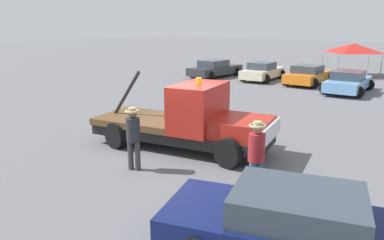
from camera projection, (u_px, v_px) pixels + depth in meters
ground_plane at (181, 147)px, 12.69m from camera, size 160.00×160.00×0.00m
tow_truck at (191, 122)px, 12.29m from camera, size 6.41×3.56×2.51m
foreground_car at (309, 230)px, 6.41m from camera, size 5.55×3.65×1.34m
person_near_truck at (256, 152)px, 8.95m from camera, size 0.41×0.41×1.86m
person_at_hood at (133, 134)px, 10.50m from camera, size 0.41×0.41×1.83m
parked_car_charcoal at (215, 69)px, 29.06m from camera, size 2.43×4.91×1.34m
parked_car_cream at (262, 71)px, 27.49m from camera, size 2.77×4.59×1.34m
parked_car_orange at (308, 75)px, 25.54m from camera, size 2.75×4.51×1.34m
parked_car_skyblue at (348, 82)px, 22.55m from camera, size 2.86×4.88×1.34m
canopy_tent_red at (353, 48)px, 29.30m from camera, size 3.51×3.51×2.56m
traffic_cone at (194, 117)px, 15.79m from camera, size 0.40×0.40×0.55m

